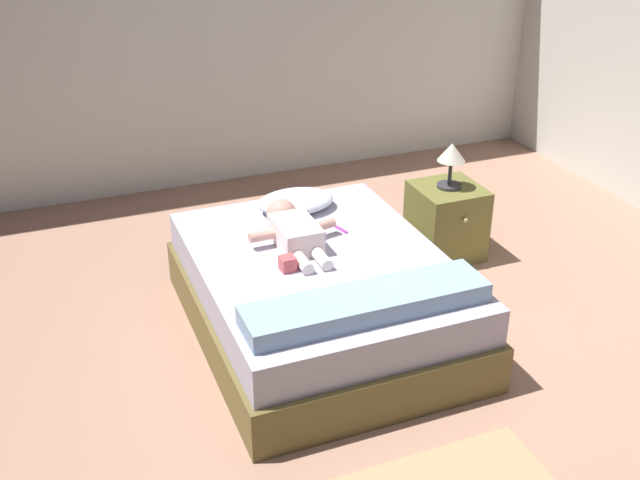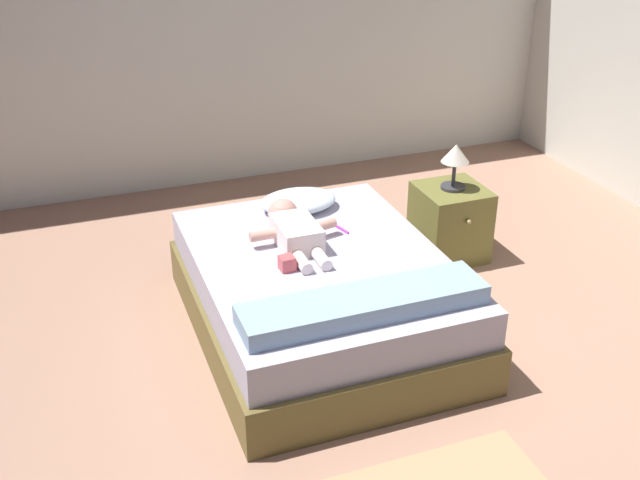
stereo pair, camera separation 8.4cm
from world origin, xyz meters
The scene contains 10 objects.
ground_plane centered at (0.00, 0.00, 0.00)m, with size 8.00×8.00×0.00m, color #A77C65.
wall_behind_bed centered at (0.00, 3.00, 1.27)m, with size 8.00×0.12×2.55m, color silver.
bed centered at (0.13, 0.65, 0.23)m, with size 1.32×1.72×0.47m.
pillow centered at (0.22, 1.25, 0.52)m, with size 0.46×0.33×0.11m.
baby centered at (0.06, 0.87, 0.54)m, with size 0.50×0.65×0.17m.
toothbrush centered at (0.36, 0.92, 0.47)m, with size 0.05×0.14×0.02m.
nightstand centered at (1.23, 1.18, 0.24)m, with size 0.41×0.44×0.48m.
lamp centered at (1.23, 1.18, 0.68)m, with size 0.18×0.18×0.29m.
blanket centered at (0.13, 0.06, 0.51)m, with size 1.18×0.27×0.10m.
toy_block centered at (-0.07, 0.58, 0.50)m, with size 0.08×0.08×0.08m.
Camera 1 is at (-1.19, -2.68, 2.41)m, focal length 43.21 mm.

